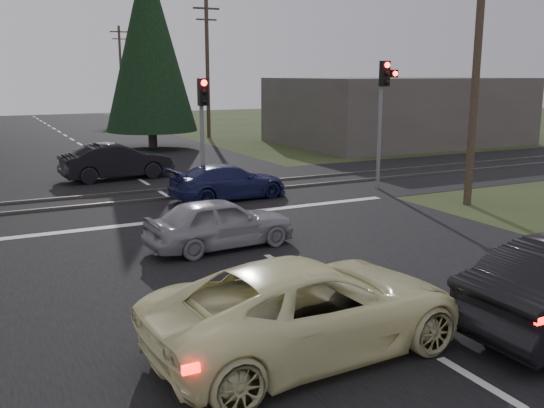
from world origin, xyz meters
TOP-DOWN VIEW (x-y plane):
  - ground at (0.00, 0.00)m, footprint 120.00×120.00m
  - road at (0.00, 10.00)m, footprint 14.00×100.00m
  - rail_corridor at (0.00, 12.00)m, footprint 120.00×8.00m
  - stop_line at (0.00, 8.20)m, footprint 13.00×0.35m
  - rail_near at (0.00, 11.20)m, footprint 120.00×0.12m
  - rail_far at (0.00, 12.80)m, footprint 120.00×0.12m
  - traffic_signal_right at (7.55, 9.47)m, footprint 0.68×0.48m
  - traffic_signal_center at (1.00, 10.68)m, footprint 0.32×0.48m
  - utility_pole_near at (8.50, 6.00)m, footprint 1.80×0.26m
  - utility_pole_mid at (8.50, 30.00)m, footprint 1.80×0.26m
  - utility_pole_far at (8.50, 55.00)m, footprint 1.80×0.26m
  - conifer_tree at (3.50, 26.00)m, footprint 5.20×5.20m
  - building_right at (18.00, 22.00)m, footprint 14.00×10.00m
  - cream_coupe at (-1.63, -1.07)m, footprint 5.33×2.71m
  - silver_car at (-0.73, 4.91)m, footprint 3.83×1.77m
  - blue_sedan at (1.75, 10.34)m, footprint 4.24×1.96m
  - dark_car_far at (-0.77, 16.13)m, footprint 4.55×1.90m

SIDE VIEW (x-z plane):
  - ground at x=0.00m, z-range 0.00..0.00m
  - road at x=0.00m, z-range 0.00..0.01m
  - rail_corridor at x=0.00m, z-range 0.00..0.01m
  - stop_line at x=0.00m, z-range 0.01..0.01m
  - rail_near at x=0.00m, z-range 0.00..0.10m
  - rail_far at x=0.00m, z-range 0.00..0.10m
  - blue_sedan at x=1.75m, z-range 0.00..1.20m
  - silver_car at x=-0.73m, z-range 0.00..1.27m
  - cream_coupe at x=-1.63m, z-range 0.00..1.44m
  - dark_car_far at x=-0.77m, z-range 0.00..1.46m
  - building_right at x=18.00m, z-range 0.00..4.00m
  - traffic_signal_center at x=1.00m, z-range 0.76..4.86m
  - traffic_signal_right at x=7.55m, z-range 0.96..5.66m
  - utility_pole_near at x=8.50m, z-range 0.23..9.23m
  - utility_pole_mid at x=8.50m, z-range 0.23..9.23m
  - utility_pole_far at x=8.50m, z-range 0.23..9.23m
  - conifer_tree at x=3.50m, z-range 0.49..11.49m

